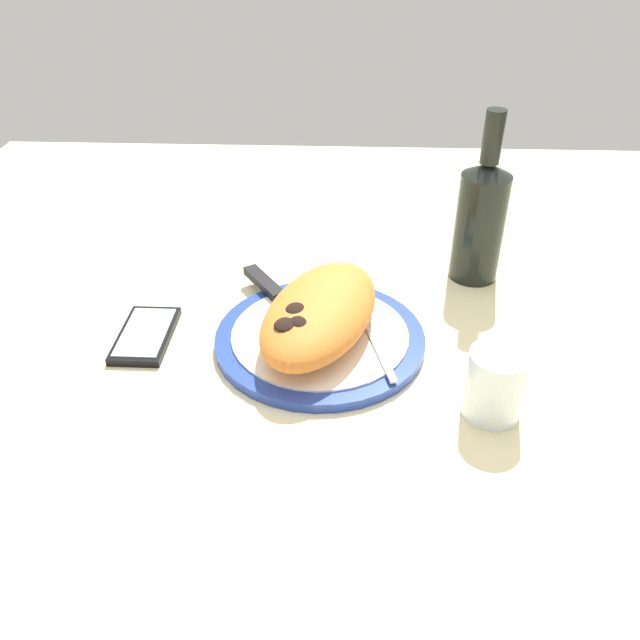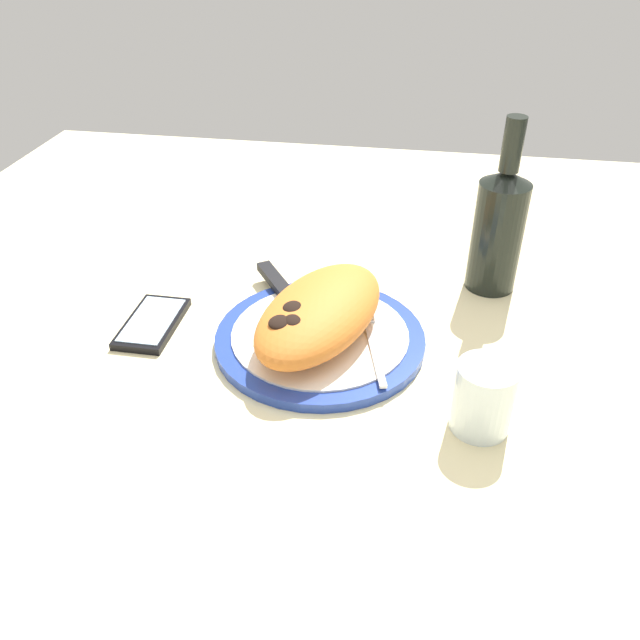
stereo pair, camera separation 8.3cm
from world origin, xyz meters
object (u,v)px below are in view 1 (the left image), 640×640
Objects in this scene: smartphone at (145,336)px; water_glass at (494,388)px; knife at (275,294)px; plate at (320,338)px; wine_bottle at (481,218)px; calzone at (317,314)px; fork at (370,332)px.

smartphone is 44.70cm from water_glass.
knife reaches higher than smartphone.
plate is 23.03cm from smartphone.
smartphone is at bearing 112.37° from wine_bottle.
calzone is at bearing 59.56° from water_glass.
plate is at bearing -141.71° from knife.
fork is at bearing 46.73° from water_glass.
plate is at bearing 58.11° from water_glass.
smartphone is 50.05cm from wine_bottle.
wine_bottle reaches higher than plate.
plate is 10.83cm from knife.
fork is at bearing -121.92° from knife.
wine_bottle is (18.19, -15.98, 7.81)cm from fork.
knife is 31.71cm from wine_bottle.
fork is 25.44cm from wine_bottle.
smartphone is at bearing 91.06° from fork.
fork is at bearing -87.92° from plate.
fork is (0.24, -6.50, 1.06)cm from plate.
calzone is 1.08× the size of wine_bottle.
fork is 0.85× the size of knife.
water_glass is at bearing -120.44° from calzone.
fork reaches higher than plate.
water_glass reaches higher than calzone.
smartphone is (-8.74, 16.37, -1.57)cm from knife.
water_glass is at bearing -121.89° from plate.
calzone is 23.55cm from water_glass.
knife is at bearing 35.25° from calzone.
water_glass is at bearing -105.71° from smartphone.
calzone is 7.51cm from fork.
knife is at bearing 51.92° from water_glass.
water_glass is (-11.92, -20.28, -1.26)cm from calzone.
plate is 2.20× the size of smartphone.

